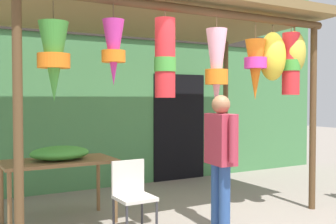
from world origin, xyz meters
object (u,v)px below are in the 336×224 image
folding_chair (132,191)px  vendor_in_orange (221,152)px  display_table (59,167)px  flower_heap_on_table (61,153)px

folding_chair → vendor_in_orange: size_ratio=0.53×
display_table → folding_chair: folding_chair is taller
display_table → folding_chair: (0.60, -0.85, -0.20)m
flower_heap_on_table → vendor_in_orange: 1.95m
display_table → flower_heap_on_table: 0.18m
vendor_in_orange → flower_heap_on_table: bearing=141.8°
vendor_in_orange → folding_chair: bearing=157.6°
folding_chair → vendor_in_orange: bearing=-22.4°
flower_heap_on_table → folding_chair: (0.58, -0.81, -0.38)m
flower_heap_on_table → display_table: bearing=125.9°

